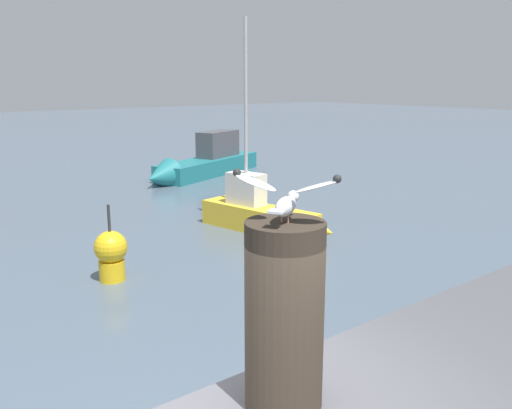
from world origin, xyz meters
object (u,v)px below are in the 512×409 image
at_px(boat_yellow, 266,214).
at_px(boat_teal, 201,164).
at_px(mooring_post, 284,316).
at_px(channel_buoy, 111,253).
at_px(seagull, 286,198).

height_order(boat_yellow, boat_teal, boat_yellow).
relative_size(mooring_post, boat_teal, 0.19).
height_order(mooring_post, channel_buoy, mooring_post).
distance_m(boat_teal, channel_buoy, 10.39).
bearing_deg(channel_buoy, seagull, -105.04).
bearing_deg(channel_buoy, mooring_post, -105.06).
bearing_deg(boat_teal, channel_buoy, -131.13).
distance_m(seagull, boat_yellow, 9.44).
relative_size(boat_teal, channel_buoy, 4.30).
bearing_deg(seagull, boat_teal, 59.00).
distance_m(seagull, channel_buoy, 7.03).
bearing_deg(mooring_post, channel_buoy, 74.94).
bearing_deg(mooring_post, seagull, 30.91).
height_order(mooring_post, boat_yellow, boat_yellow).
xyz_separation_m(mooring_post, channel_buoy, (1.73, 6.42, -1.62)).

